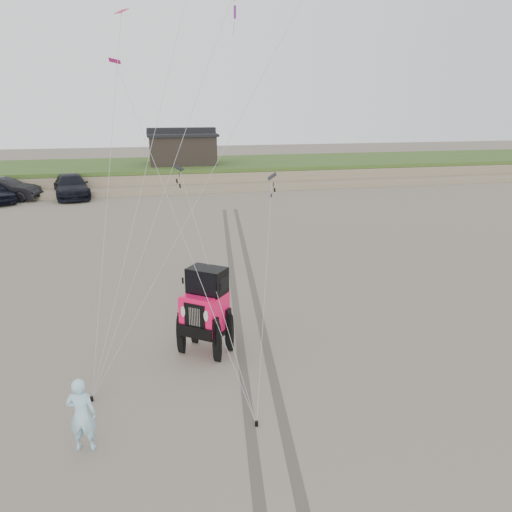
{
  "coord_description": "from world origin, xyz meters",
  "views": [
    {
      "loc": [
        -1.85,
        -11.57,
        7.15
      ],
      "look_at": [
        1.47,
        3.0,
        2.6
      ],
      "focal_mm": 35.0,
      "sensor_mm": 36.0,
      "label": 1
    }
  ],
  "objects_px": {
    "cabin": "(182,148)",
    "man": "(82,414)",
    "truck_b": "(4,189)",
    "jeep": "(205,320)",
    "truck_c": "(71,186)"
  },
  "relations": [
    {
      "from": "cabin",
      "to": "jeep",
      "type": "xyz_separation_m",
      "value": [
        -2.32,
        -35.03,
        -2.19
      ]
    },
    {
      "from": "cabin",
      "to": "jeep",
      "type": "bearing_deg",
      "value": -93.79
    },
    {
      "from": "truck_b",
      "to": "man",
      "type": "bearing_deg",
      "value": -151.84
    },
    {
      "from": "truck_c",
      "to": "man",
      "type": "bearing_deg",
      "value": -93.78
    },
    {
      "from": "jeep",
      "to": "man",
      "type": "xyz_separation_m",
      "value": [
        -3.12,
        -3.81,
        -0.19
      ]
    },
    {
      "from": "truck_b",
      "to": "truck_c",
      "type": "relative_size",
      "value": 0.86
    },
    {
      "from": "cabin",
      "to": "man",
      "type": "xyz_separation_m",
      "value": [
        -5.44,
        -38.84,
        -2.39
      ]
    },
    {
      "from": "cabin",
      "to": "truck_c",
      "type": "bearing_deg",
      "value": -145.09
    },
    {
      "from": "truck_c",
      "to": "man",
      "type": "xyz_separation_m",
      "value": [
        4.0,
        -32.25,
        -0.05
      ]
    },
    {
      "from": "jeep",
      "to": "cabin",
      "type": "bearing_deg",
      "value": 124.21
    },
    {
      "from": "cabin",
      "to": "truck_c",
      "type": "distance_m",
      "value": 11.75
    },
    {
      "from": "cabin",
      "to": "truck_c",
      "type": "height_order",
      "value": "cabin"
    },
    {
      "from": "truck_c",
      "to": "man",
      "type": "relative_size",
      "value": 3.64
    },
    {
      "from": "man",
      "to": "cabin",
      "type": "bearing_deg",
      "value": -87.48
    },
    {
      "from": "truck_b",
      "to": "jeep",
      "type": "bearing_deg",
      "value": -144.28
    }
  ]
}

